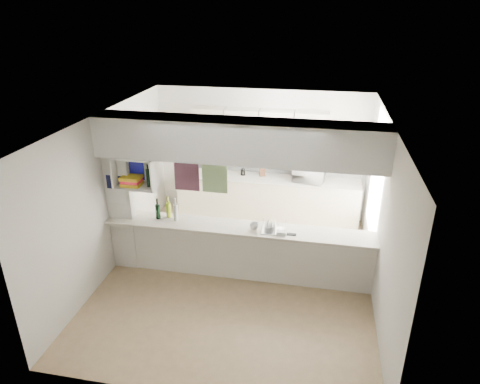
% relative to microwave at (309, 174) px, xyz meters
% --- Properties ---
extents(floor, '(4.80, 4.80, 0.00)m').
position_rel_microwave_xyz_m(floor, '(-0.99, -2.07, -1.08)').
color(floor, '#927855').
rests_on(floor, ground).
extents(ceiling, '(4.80, 4.80, 0.00)m').
position_rel_microwave_xyz_m(ceiling, '(-0.99, -2.07, 1.52)').
color(ceiling, white).
rests_on(ceiling, wall_back).
extents(wall_back, '(4.20, 0.00, 4.20)m').
position_rel_microwave_xyz_m(wall_back, '(-0.99, 0.33, 0.22)').
color(wall_back, silver).
rests_on(wall_back, floor).
extents(wall_left, '(0.00, 4.80, 4.80)m').
position_rel_microwave_xyz_m(wall_left, '(-3.09, -2.07, 0.22)').
color(wall_left, silver).
rests_on(wall_left, floor).
extents(wall_right, '(0.00, 4.80, 4.80)m').
position_rel_microwave_xyz_m(wall_right, '(1.11, -2.07, 0.22)').
color(wall_right, silver).
rests_on(wall_right, floor).
extents(servery_partition, '(4.20, 0.50, 2.60)m').
position_rel_microwave_xyz_m(servery_partition, '(-1.17, -2.07, 0.58)').
color(servery_partition, silver).
rests_on(servery_partition, floor).
extents(cubby_shelf, '(0.65, 0.35, 0.50)m').
position_rel_microwave_xyz_m(cubby_shelf, '(-2.56, -2.13, 0.63)').
color(cubby_shelf, white).
rests_on(cubby_shelf, bulkhead).
extents(kitchen_run, '(3.60, 0.63, 2.24)m').
position_rel_microwave_xyz_m(kitchen_run, '(-0.83, 0.07, -0.25)').
color(kitchen_run, '#EDE5C9').
rests_on(kitchen_run, floor).
extents(microwave, '(0.64, 0.49, 0.32)m').
position_rel_microwave_xyz_m(microwave, '(0.00, 0.00, 0.00)').
color(microwave, white).
rests_on(microwave, bench_top).
extents(bowl, '(0.25, 0.25, 0.06)m').
position_rel_microwave_xyz_m(bowl, '(0.03, -0.02, 0.19)').
color(bowl, '#0D0E95').
rests_on(bowl, microwave).
extents(dish_rack, '(0.37, 0.28, 0.20)m').
position_rel_microwave_xyz_m(dish_rack, '(-0.43, -2.11, -0.08)').
color(dish_rack, silver).
rests_on(dish_rack, breakfast_bar).
extents(cup, '(0.15, 0.15, 0.10)m').
position_rel_microwave_xyz_m(cup, '(-0.72, -2.12, -0.09)').
color(cup, white).
rests_on(cup, dish_rack).
extents(wine_bottles, '(0.38, 0.16, 0.38)m').
position_rel_microwave_xyz_m(wine_bottles, '(-2.14, -2.01, -0.02)').
color(wine_bottles, black).
rests_on(wine_bottles, breakfast_bar).
extents(plastic_tubs, '(0.49, 0.22, 0.07)m').
position_rel_microwave_xyz_m(plastic_tubs, '(-0.41, -2.13, -0.13)').
color(plastic_tubs, silver).
rests_on(plastic_tubs, breakfast_bar).
extents(utensil_jar, '(0.09, 0.09, 0.13)m').
position_rel_microwave_xyz_m(utensil_jar, '(-1.31, 0.08, -0.09)').
color(utensil_jar, black).
rests_on(utensil_jar, bench_top).
extents(knife_block, '(0.13, 0.12, 0.22)m').
position_rel_microwave_xyz_m(knife_block, '(-0.92, 0.11, -0.05)').
color(knife_block, '#512F1B').
rests_on(knife_block, bench_top).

